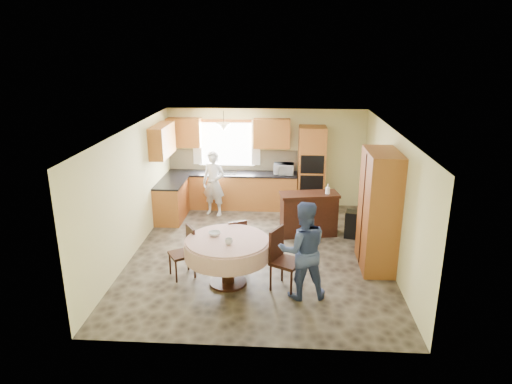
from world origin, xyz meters
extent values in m
cube|color=brown|center=(0.00, 0.00, 0.00)|extent=(5.00, 6.00, 0.01)
cube|color=white|center=(0.00, 0.00, 2.50)|extent=(5.00, 6.00, 0.01)
cube|color=beige|center=(0.00, 3.00, 1.25)|extent=(5.00, 0.02, 2.50)
cube|color=beige|center=(0.00, -3.00, 1.25)|extent=(5.00, 0.02, 2.50)
cube|color=beige|center=(-2.50, 0.00, 1.25)|extent=(0.02, 6.00, 2.50)
cube|color=beige|center=(2.50, 0.00, 1.25)|extent=(0.02, 6.00, 2.50)
cube|color=white|center=(-1.00, 2.98, 1.60)|extent=(1.40, 0.03, 1.10)
cube|color=white|center=(-1.75, 2.93, 1.65)|extent=(0.22, 0.02, 1.15)
cube|color=white|center=(-0.25, 2.93, 1.65)|extent=(0.22, 0.02, 1.15)
cube|color=#CE7F36|center=(-0.85, 2.70, 0.44)|extent=(3.30, 0.60, 0.88)
cube|color=black|center=(-0.85, 2.70, 0.90)|extent=(3.30, 0.64, 0.04)
cube|color=#CE7F36|center=(-2.20, 1.80, 0.44)|extent=(0.60, 1.20, 0.88)
cube|color=black|center=(-2.20, 1.80, 0.90)|extent=(0.64, 1.20, 0.04)
cube|color=beige|center=(-0.85, 2.99, 1.18)|extent=(3.30, 0.02, 0.55)
cube|color=orange|center=(-2.05, 2.83, 1.91)|extent=(0.85, 0.33, 0.72)
cube|color=orange|center=(0.15, 2.83, 1.91)|extent=(0.90, 0.33, 0.72)
cube|color=orange|center=(-2.33, 1.80, 1.91)|extent=(0.33, 1.20, 0.72)
cube|color=#CE7F36|center=(1.15, 2.69, 1.06)|extent=(0.66, 0.62, 2.12)
cube|color=black|center=(1.15, 2.38, 1.25)|extent=(0.56, 0.01, 0.45)
cube|color=black|center=(1.15, 2.38, 0.75)|extent=(0.56, 0.01, 0.45)
cone|color=beige|center=(-1.00, 2.50, 2.12)|extent=(0.36, 0.36, 0.18)
cube|color=#33160E|center=(1.03, 1.03, 0.45)|extent=(1.33, 0.74, 0.89)
cube|color=black|center=(2.03, 0.93, 0.29)|extent=(0.49, 0.40, 0.59)
cube|color=#CE7F36|center=(2.22, -0.40, 1.11)|extent=(0.58, 1.16, 2.22)
cylinder|color=#33160E|center=(-0.47, -1.26, 0.39)|extent=(0.22, 0.22, 0.78)
cylinder|color=#33160E|center=(-0.47, -1.26, 0.02)|extent=(0.65, 0.65, 0.04)
cylinder|color=beige|center=(-0.47, -1.26, 0.82)|extent=(1.41, 1.41, 0.05)
cylinder|color=beige|center=(-0.47, -1.26, 0.66)|extent=(1.47, 1.47, 0.30)
cube|color=#33160E|center=(-1.33, -1.05, 0.43)|extent=(0.55, 0.55, 0.05)
cube|color=#33160E|center=(-1.17, -0.95, 0.69)|extent=(0.23, 0.35, 0.48)
cylinder|color=#33160E|center=(-1.50, -1.22, 0.21)|extent=(0.03, 0.03, 0.41)
cylinder|color=#33160E|center=(-1.15, -1.22, 0.21)|extent=(0.03, 0.03, 0.41)
cylinder|color=#33160E|center=(-1.50, -0.87, 0.21)|extent=(0.03, 0.03, 0.41)
cylinder|color=#33160E|center=(-1.15, -0.87, 0.21)|extent=(0.03, 0.03, 0.41)
cube|color=#33160E|center=(-0.44, -0.36, 0.41)|extent=(0.50, 0.50, 0.05)
cube|color=#33160E|center=(-0.37, -0.52, 0.65)|extent=(0.35, 0.18, 0.45)
cylinder|color=#33160E|center=(-0.60, -0.52, 0.19)|extent=(0.03, 0.03, 0.39)
cylinder|color=#33160E|center=(-0.28, -0.52, 0.19)|extent=(0.03, 0.03, 0.39)
cylinder|color=#33160E|center=(-0.60, -0.20, 0.19)|extent=(0.03, 0.03, 0.39)
cylinder|color=#33160E|center=(-0.28, -0.20, 0.19)|extent=(0.03, 0.03, 0.39)
cube|color=#33160E|center=(0.55, -1.38, 0.50)|extent=(0.63, 0.63, 0.06)
cube|color=#33160E|center=(0.37, -1.28, 0.79)|extent=(0.25, 0.41, 0.55)
cylinder|color=#33160E|center=(0.35, -1.57, 0.24)|extent=(0.04, 0.04, 0.47)
cylinder|color=#33160E|center=(0.75, -1.57, 0.24)|extent=(0.04, 0.04, 0.47)
cylinder|color=#33160E|center=(0.35, -1.18, 0.24)|extent=(0.04, 0.04, 0.47)
cylinder|color=#33160E|center=(0.75, -1.18, 0.24)|extent=(0.04, 0.04, 0.47)
cube|color=gold|center=(2.47, 1.29, 1.66)|extent=(0.05, 0.57, 0.47)
cube|color=#A1B5BD|center=(2.44, 1.29, 1.66)|extent=(0.01, 0.47, 0.37)
imported|color=silver|center=(0.46, 2.65, 1.06)|extent=(0.50, 0.34, 0.27)
imported|color=silver|center=(-1.23, 2.15, 0.80)|extent=(0.67, 0.54, 1.60)
imported|color=#3A4A7E|center=(0.80, -1.59, 0.83)|extent=(0.90, 0.75, 1.66)
imported|color=#B2B2B2|center=(0.77, 1.03, 0.92)|extent=(0.25, 0.25, 0.05)
imported|color=silver|center=(1.41, 1.03, 1.03)|extent=(0.11, 0.11, 0.27)
imported|color=#B2B2B2|center=(-0.42, -1.47, 0.89)|extent=(0.14, 0.14, 0.10)
imported|color=#B2B2B2|center=(-0.71, -1.12, 0.88)|extent=(0.27, 0.27, 0.07)
camera|label=1|loc=(0.47, -8.35, 3.99)|focal=32.00mm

